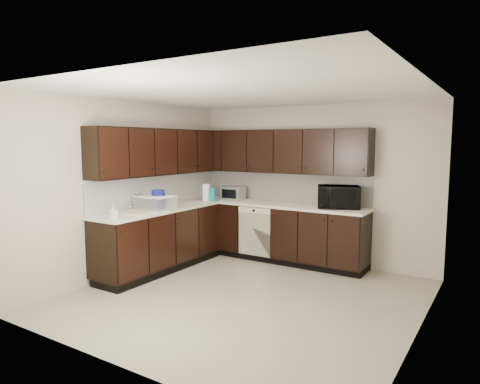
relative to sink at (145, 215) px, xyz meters
name	(u,v)px	position (x,y,z in m)	size (l,w,h in m)	color
floor	(245,297)	(1.68, 0.01, -0.88)	(4.00, 4.00, 0.00)	#A19D85
ceiling	(246,92)	(1.68, 0.01, 1.62)	(4.00, 4.00, 0.00)	white
wall_back	(311,184)	(1.68, 2.01, 0.37)	(4.00, 0.02, 2.50)	#B8AF9D
wall_left	(129,188)	(-0.32, 0.01, 0.37)	(0.02, 4.00, 2.50)	#B8AF9D
wall_right	(422,211)	(3.68, 0.01, 0.37)	(0.02, 4.00, 2.50)	#B8AF9D
wall_front	(118,223)	(1.68, -1.99, 0.37)	(4.00, 0.02, 2.50)	#B8AF9D
lower_cabinets	(228,238)	(0.67, 1.12, -0.47)	(3.00, 2.80, 0.90)	black
countertop	(228,206)	(0.67, 1.12, 0.04)	(3.03, 2.83, 0.04)	silver
backsplash	(224,188)	(0.46, 1.33, 0.30)	(3.00, 2.80, 0.48)	white
upper_cabinets	(226,152)	(0.58, 1.22, 0.89)	(3.00, 2.80, 0.70)	black
dishwasher	(254,229)	(0.98, 1.42, -0.33)	(0.58, 0.04, 0.78)	beige
sink	(145,215)	(0.00, 0.00, 0.00)	(0.54, 0.82, 0.42)	beige
microwave	(338,197)	(2.24, 1.74, 0.23)	(0.61, 0.41, 0.34)	black
soap_bottle_a	(113,212)	(0.14, -0.69, 0.15)	(0.08, 0.08, 0.18)	gray
soap_bottle_b	(162,198)	(-0.16, 0.54, 0.18)	(0.09, 0.09, 0.24)	gray
toaster_oven	(233,193)	(0.39, 1.69, 0.17)	(0.37, 0.27, 0.23)	#B8B8BB
storage_bin	(156,203)	(0.06, 0.16, 0.16)	(0.50, 0.37, 0.20)	silver
blue_pitcher	(158,199)	(0.04, 0.23, 0.20)	(0.19, 0.19, 0.28)	#110F8B
teal_tumbler	(212,195)	(0.20, 1.36, 0.17)	(0.10, 0.10, 0.22)	#0D8599
paper_towel_roll	(206,192)	(0.07, 1.36, 0.20)	(0.13, 0.13, 0.28)	white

